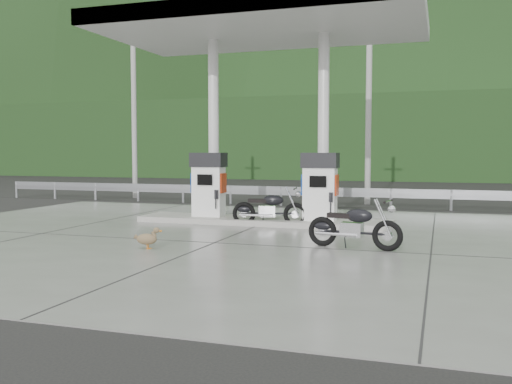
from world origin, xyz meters
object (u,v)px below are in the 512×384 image
(gas_pump_right, at_px, (320,187))
(gas_pump_left, at_px, (209,185))
(duck, at_px, (147,239))
(motorcycle_left, at_px, (269,209))
(motorcycle_right, at_px, (354,227))

(gas_pump_right, bearing_deg, gas_pump_left, 180.00)
(gas_pump_right, height_order, duck, gas_pump_right)
(motorcycle_left, bearing_deg, gas_pump_left, 162.29)
(motorcycle_right, distance_m, duck, 4.25)
(gas_pump_left, xyz_separation_m, gas_pump_right, (3.20, 0.00, 0.00))
(gas_pump_left, relative_size, motorcycle_right, 0.96)
(gas_pump_right, xyz_separation_m, duck, (-2.63, -4.62, -0.86))
(gas_pump_right, distance_m, motorcycle_left, 1.47)
(gas_pump_left, xyz_separation_m, duck, (0.57, -4.62, -0.86))
(gas_pump_left, height_order, motorcycle_left, gas_pump_left)
(gas_pump_right, relative_size, motorcycle_right, 0.96)
(gas_pump_right, height_order, motorcycle_left, gas_pump_right)
(gas_pump_right, distance_m, motorcycle_right, 3.61)
(motorcycle_right, bearing_deg, duck, -151.95)
(motorcycle_left, bearing_deg, duck, -115.31)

